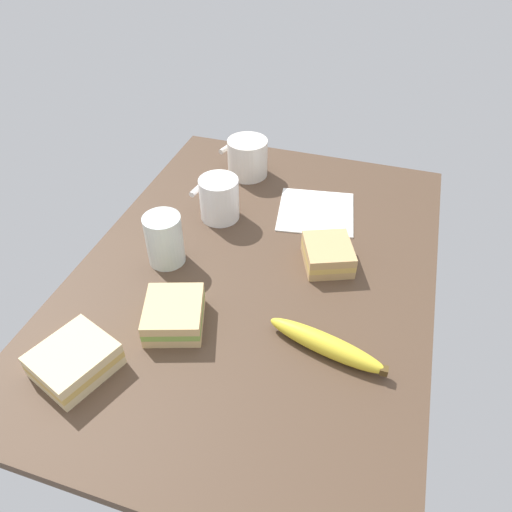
% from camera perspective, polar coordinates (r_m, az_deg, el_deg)
% --- Properties ---
extents(tabletop, '(0.90, 0.64, 0.02)m').
position_cam_1_polar(tabletop, '(0.90, 0.00, -1.92)').
color(tabletop, '#4C3828').
rests_on(tabletop, ground).
extents(coffee_mug_black, '(0.08, 0.10, 0.09)m').
position_cam_1_polar(coffee_mug_black, '(1.00, -4.38, 6.81)').
color(coffee_mug_black, white).
rests_on(coffee_mug_black, tabletop).
extents(coffee_mug_milky, '(0.09, 0.12, 0.09)m').
position_cam_1_polar(coffee_mug_milky, '(1.14, -1.02, 11.58)').
color(coffee_mug_milky, silver).
rests_on(coffee_mug_milky, tabletop).
extents(sandwich_main, '(0.12, 0.11, 0.04)m').
position_cam_1_polar(sandwich_main, '(0.90, 8.48, 0.19)').
color(sandwich_main, tan).
rests_on(sandwich_main, tabletop).
extents(sandwich_side, '(0.13, 0.13, 0.04)m').
position_cam_1_polar(sandwich_side, '(0.77, -20.64, -11.46)').
color(sandwich_side, beige).
rests_on(sandwich_side, tabletop).
extents(sandwich_extra, '(0.13, 0.12, 0.04)m').
position_cam_1_polar(sandwich_extra, '(0.80, -9.64, -6.81)').
color(sandwich_extra, '#DBB77A').
rests_on(sandwich_extra, tabletop).
extents(glass_of_milk, '(0.07, 0.07, 0.10)m').
position_cam_1_polar(glass_of_milk, '(0.90, -10.70, 1.60)').
color(glass_of_milk, silver).
rests_on(glass_of_milk, tabletop).
extents(banana, '(0.08, 0.20, 0.03)m').
position_cam_1_polar(banana, '(0.76, 8.31, -10.33)').
color(banana, yellow).
rests_on(banana, tabletop).
extents(paper_napkin, '(0.18, 0.18, 0.00)m').
position_cam_1_polar(paper_napkin, '(1.04, 7.08, 5.22)').
color(paper_napkin, white).
rests_on(paper_napkin, tabletop).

